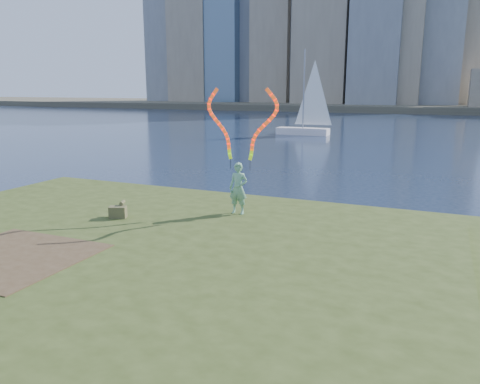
% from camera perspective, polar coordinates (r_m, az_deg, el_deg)
% --- Properties ---
extents(ground, '(320.00, 320.00, 0.00)m').
position_cam_1_polar(ground, '(12.56, -7.84, -7.96)').
color(ground, '#17233A').
rests_on(ground, ground).
extents(grassy_knoll, '(20.00, 18.00, 0.80)m').
position_cam_1_polar(grassy_knoll, '(10.69, -14.34, -10.07)').
color(grassy_knoll, '#344217').
rests_on(grassy_knoll, ground).
extents(dirt_patch, '(3.20, 3.00, 0.02)m').
position_cam_1_polar(dirt_patch, '(11.38, -26.20, -7.07)').
color(dirt_patch, '#47331E').
rests_on(dirt_patch, grassy_knoll).
extents(far_shore, '(320.00, 40.00, 1.20)m').
position_cam_1_polar(far_shore, '(105.28, 20.26, 9.76)').
color(far_shore, '#4E4939').
rests_on(far_shore, ground).
extents(woman_with_ribbons, '(2.00, 0.38, 3.90)m').
position_cam_1_polar(woman_with_ribbons, '(13.39, -0.13, 3.37)').
color(woman_with_ribbons, '#106F36').
rests_on(woman_with_ribbons, grassy_knoll).
extents(canvas_bag, '(0.55, 0.61, 0.44)m').
position_cam_1_polar(canvas_bag, '(13.63, -14.62, -2.30)').
color(canvas_bag, '#4D452B').
rests_on(canvas_bag, grassy_knoll).
extents(sailboat, '(5.23, 1.60, 7.94)m').
position_cam_1_polar(sailboat, '(45.28, 8.02, 8.64)').
color(sailboat, white).
rests_on(sailboat, ground).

